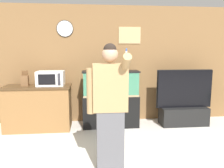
{
  "coord_description": "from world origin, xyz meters",
  "views": [
    {
      "loc": [
        -0.25,
        -1.99,
        1.6
      ],
      "look_at": [
        0.11,
        1.64,
        1.05
      ],
      "focal_mm": 35.0,
      "sensor_mm": 36.0,
      "label": 1
    }
  ],
  "objects": [
    {
      "name": "counter_island",
      "position": [
        -1.32,
        2.5,
        0.45
      ],
      "size": [
        1.33,
        0.62,
        0.91
      ],
      "color": "brown",
      "rests_on": "ground_plane"
    },
    {
      "name": "aquarium_on_stand",
      "position": [
        0.17,
        2.52,
        0.6
      ],
      "size": [
        1.18,
        0.42,
        1.2
      ],
      "color": "black",
      "rests_on": "ground_plane"
    },
    {
      "name": "person_standing",
      "position": [
        -0.01,
        0.78,
        0.89
      ],
      "size": [
        0.54,
        0.4,
        1.7
      ],
      "color": "#515156",
      "rests_on": "ground_plane"
    },
    {
      "name": "knife_block",
      "position": [
        -1.56,
        2.5,
        1.02
      ],
      "size": [
        0.14,
        0.11,
        0.32
      ],
      "color": "brown",
      "rests_on": "counter_island"
    },
    {
      "name": "tv_on_stand",
      "position": [
        1.77,
        2.46,
        0.35
      ],
      "size": [
        1.22,
        0.4,
        1.21
      ],
      "color": "black",
      "rests_on": "ground_plane"
    },
    {
      "name": "microwave",
      "position": [
        -1.06,
        2.54,
        1.05
      ],
      "size": [
        0.53,
        0.4,
        0.29
      ],
      "color": "white",
      "rests_on": "counter_island"
    },
    {
      "name": "wall_back_paneled",
      "position": [
        -0.0,
        2.97,
        1.3
      ],
      "size": [
        10.0,
        0.08,
        2.6
      ],
      "color": "brown",
      "rests_on": "ground_plane"
    }
  ]
}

